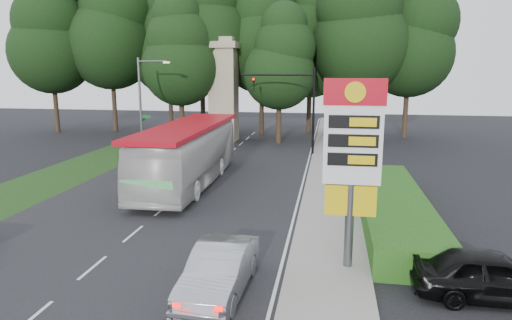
% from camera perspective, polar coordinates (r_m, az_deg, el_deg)
% --- Properties ---
extents(ground, '(120.00, 120.00, 0.00)m').
position_cam_1_polar(ground, '(17.76, -20.52, -13.22)').
color(ground, black).
rests_on(ground, ground).
extents(road_surface, '(14.00, 80.00, 0.02)m').
position_cam_1_polar(road_surface, '(28.14, -8.41, -3.44)').
color(road_surface, black).
rests_on(road_surface, ground).
extents(sidewalk_right, '(3.00, 80.00, 0.12)m').
position_cam_1_polar(sidewalk_right, '(26.84, 9.19, -4.09)').
color(sidewalk_right, gray).
rests_on(sidewalk_right, ground).
extents(grass_verge_left, '(5.00, 50.00, 0.02)m').
position_cam_1_polar(grass_verge_left, '(37.26, -19.62, -0.31)').
color(grass_verge_left, '#193814').
rests_on(grass_verge_left, ground).
extents(hedge, '(3.00, 14.00, 1.20)m').
position_cam_1_polar(hedge, '(23.05, 16.69, -5.65)').
color(hedge, '#204E14').
rests_on(hedge, ground).
extents(gas_station_pylon, '(2.10, 0.45, 6.85)m').
position_cam_1_polar(gas_station_pylon, '(16.12, 11.97, 1.39)').
color(gas_station_pylon, '#59595E').
rests_on(gas_station_pylon, ground).
extents(traffic_signal_mast, '(6.10, 0.35, 7.20)m').
position_cam_1_polar(traffic_signal_mast, '(38.05, 5.24, 7.64)').
color(traffic_signal_mast, black).
rests_on(traffic_signal_mast, ground).
extents(streetlight_signs, '(2.75, 0.98, 8.00)m').
position_cam_1_polar(streetlight_signs, '(39.15, -13.97, 7.11)').
color(streetlight_signs, '#59595E').
rests_on(streetlight_signs, ground).
extents(monument, '(3.00, 3.00, 10.05)m').
position_cam_1_polar(monument, '(45.14, -4.06, 8.81)').
color(monument, tan).
rests_on(monument, ground).
extents(tree_far_west, '(8.96, 8.96, 17.60)m').
position_cam_1_polar(tree_far_west, '(55.98, -24.37, 14.08)').
color(tree_far_west, '#2D2116').
rests_on(tree_far_west, ground).
extents(tree_west_mid, '(9.80, 9.80, 19.25)m').
position_cam_1_polar(tree_west_mid, '(54.81, -17.83, 15.66)').
color(tree_west_mid, '#2D2116').
rests_on(tree_west_mid, ground).
extents(tree_west_near, '(8.40, 8.40, 16.50)m').
position_cam_1_polar(tree_west_near, '(54.17, -10.89, 14.28)').
color(tree_west_near, '#2D2116').
rests_on(tree_west_near, ground).
extents(tree_center_left, '(10.08, 10.08, 19.80)m').
position_cam_1_polar(tree_center_left, '(48.99, -6.91, 17.07)').
color(tree_center_left, '#2D2116').
rests_on(tree_center_left, ground).
extents(tree_center_right, '(9.24, 9.24, 18.15)m').
position_cam_1_polar(tree_center_right, '(49.58, 0.73, 15.91)').
color(tree_center_right, '#2D2116').
rests_on(tree_center_right, ground).
extents(tree_east_near, '(8.12, 8.12, 15.95)m').
position_cam_1_polar(tree_east_near, '(50.99, 6.82, 14.21)').
color(tree_east_near, '#2D2116').
rests_on(tree_east_near, ground).
extents(tree_east_mid, '(9.52, 9.52, 18.70)m').
position_cam_1_polar(tree_east_mid, '(47.12, 12.97, 16.27)').
color(tree_east_mid, '#2D2116').
rests_on(tree_east_mid, ground).
extents(tree_far_east, '(8.68, 8.68, 17.05)m').
position_cam_1_polar(tree_far_east, '(49.55, 18.74, 14.55)').
color(tree_far_east, '#2D2116').
rests_on(tree_far_east, ground).
extents(tree_monument_left, '(7.28, 7.28, 14.30)m').
position_cam_1_polar(tree_monument_left, '(45.25, -9.50, 13.21)').
color(tree_monument_left, '#2D2116').
rests_on(tree_monument_left, ground).
extents(tree_monument_right, '(6.72, 6.72, 13.20)m').
position_cam_1_polar(tree_monument_right, '(43.65, 2.94, 12.54)').
color(tree_monument_right, '#2D2116').
rests_on(tree_monument_right, ground).
extents(transit_bus, '(3.42, 13.55, 3.76)m').
position_cam_1_polar(transit_bus, '(28.65, -8.46, 0.66)').
color(transit_bus, silver).
rests_on(transit_bus, ground).
extents(sedan_silver, '(1.86, 4.90, 1.60)m').
position_cam_1_polar(sedan_silver, '(15.13, -4.60, -13.60)').
color(sedan_silver, '#A8A9AF').
rests_on(sedan_silver, ground).
extents(parked_car_black, '(4.78, 1.93, 1.63)m').
position_cam_1_polar(parked_car_black, '(16.47, 27.42, -12.71)').
color(parked_car_black, black).
rests_on(parked_car_black, ground).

